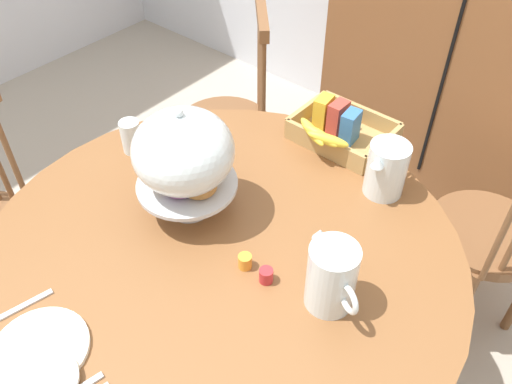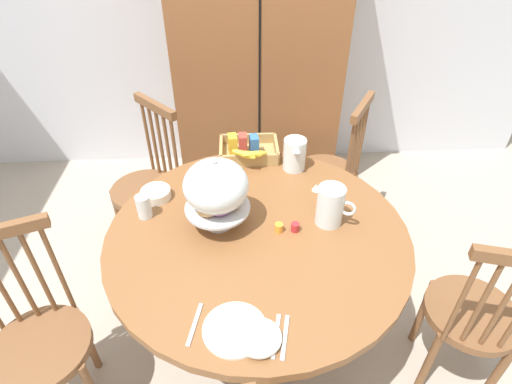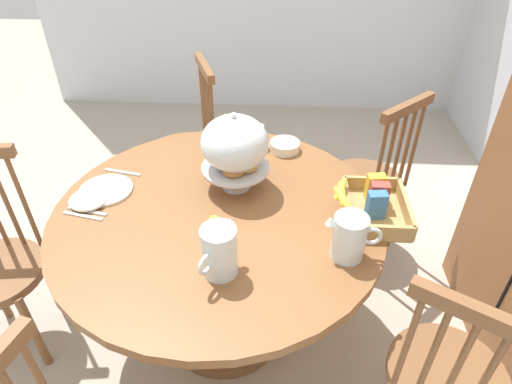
{
  "view_description": "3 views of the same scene",
  "coord_description": "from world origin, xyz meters",
  "px_view_note": "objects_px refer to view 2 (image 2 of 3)",
  "views": [
    {
      "loc": [
        0.74,
        -0.61,
        1.83
      ],
      "look_at": [
        0.06,
        0.19,
        0.84
      ],
      "focal_mm": 37.48,
      "sensor_mm": 36.0,
      "label": 1
    },
    {
      "loc": [
        -0.01,
        -1.26,
        1.96
      ],
      "look_at": [
        0.06,
        0.19,
        0.84
      ],
      "focal_mm": 28.87,
      "sensor_mm": 36.0,
      "label": 2
    },
    {
      "loc": [
        1.39,
        0.26,
        1.84
      ],
      "look_at": [
        0.06,
        0.19,
        0.84
      ],
      "focal_mm": 31.01,
      "sensor_mm": 36.0,
      "label": 3
    }
  ],
  "objects_px": {
    "orange_juice_pitcher": "(294,155)",
    "china_plate_large": "(235,329)",
    "cereal_basket": "(247,150)",
    "cereal_bowl": "(156,194)",
    "windsor_chair_near_window": "(330,174)",
    "windsor_chair_facing_door": "(40,343)",
    "dining_table": "(258,262)",
    "milk_pitcher": "(330,207)",
    "windsor_chair_by_cabinet": "(148,188)",
    "drinking_glass": "(144,206)",
    "windsor_chair_host_seat": "(473,317)",
    "china_plate_small": "(259,337)",
    "wooden_armoire": "(257,57)",
    "pastry_stand_with_dome": "(216,189)"
  },
  "relations": [
    {
      "from": "dining_table",
      "to": "orange_juice_pitcher",
      "type": "bearing_deg",
      "value": 65.83
    },
    {
      "from": "orange_juice_pitcher",
      "to": "china_plate_small",
      "type": "height_order",
      "value": "orange_juice_pitcher"
    },
    {
      "from": "pastry_stand_with_dome",
      "to": "milk_pitcher",
      "type": "relative_size",
      "value": 1.81
    },
    {
      "from": "windsor_chair_host_seat",
      "to": "cereal_basket",
      "type": "bearing_deg",
      "value": 136.97
    },
    {
      "from": "windsor_chair_facing_door",
      "to": "orange_juice_pitcher",
      "type": "distance_m",
      "value": 1.41
    },
    {
      "from": "china_plate_small",
      "to": "drinking_glass",
      "type": "xyz_separation_m",
      "value": [
        -0.48,
        0.65,
        0.04
      ]
    },
    {
      "from": "milk_pitcher",
      "to": "cereal_bowl",
      "type": "height_order",
      "value": "milk_pitcher"
    },
    {
      "from": "windsor_chair_by_cabinet",
      "to": "cereal_basket",
      "type": "distance_m",
      "value": 0.7
    },
    {
      "from": "dining_table",
      "to": "china_plate_large",
      "type": "xyz_separation_m",
      "value": [
        -0.1,
        -0.48,
        0.2
      ]
    },
    {
      "from": "cereal_basket",
      "to": "cereal_bowl",
      "type": "distance_m",
      "value": 0.56
    },
    {
      "from": "windsor_chair_by_cabinet",
      "to": "wooden_armoire",
      "type": "bearing_deg",
      "value": 46.68
    },
    {
      "from": "cereal_bowl",
      "to": "china_plate_small",
      "type": "bearing_deg",
      "value": -60.38
    },
    {
      "from": "drinking_glass",
      "to": "cereal_basket",
      "type": "bearing_deg",
      "value": 44.62
    },
    {
      "from": "drinking_glass",
      "to": "pastry_stand_with_dome",
      "type": "bearing_deg",
      "value": -12.28
    },
    {
      "from": "china_plate_large",
      "to": "drinking_glass",
      "type": "relative_size",
      "value": 2.0
    },
    {
      "from": "china_plate_large",
      "to": "cereal_bowl",
      "type": "height_order",
      "value": "cereal_bowl"
    },
    {
      "from": "windsor_chair_near_window",
      "to": "orange_juice_pitcher",
      "type": "distance_m",
      "value": 0.57
    },
    {
      "from": "wooden_armoire",
      "to": "china_plate_small",
      "type": "distance_m",
      "value": 2.0
    },
    {
      "from": "cereal_bowl",
      "to": "drinking_glass",
      "type": "relative_size",
      "value": 1.27
    },
    {
      "from": "cereal_basket",
      "to": "china_plate_large",
      "type": "height_order",
      "value": "cereal_basket"
    },
    {
      "from": "windsor_chair_near_window",
      "to": "pastry_stand_with_dome",
      "type": "height_order",
      "value": "pastry_stand_with_dome"
    },
    {
      "from": "wooden_armoire",
      "to": "china_plate_small",
      "type": "relative_size",
      "value": 13.07
    },
    {
      "from": "windsor_chair_near_window",
      "to": "cereal_bowl",
      "type": "distance_m",
      "value": 1.16
    },
    {
      "from": "windsor_chair_host_seat",
      "to": "drinking_glass",
      "type": "bearing_deg",
      "value": 163.96
    },
    {
      "from": "dining_table",
      "to": "cereal_bowl",
      "type": "bearing_deg",
      "value": 151.0
    },
    {
      "from": "cereal_basket",
      "to": "china_plate_large",
      "type": "xyz_separation_m",
      "value": [
        -0.08,
        -1.08,
        -0.04
      ]
    },
    {
      "from": "windsor_chair_near_window",
      "to": "windsor_chair_facing_door",
      "type": "relative_size",
      "value": 1.0
    },
    {
      "from": "windsor_chair_host_seat",
      "to": "orange_juice_pitcher",
      "type": "xyz_separation_m",
      "value": [
        -0.7,
        0.76,
        0.36
      ]
    },
    {
      "from": "pastry_stand_with_dome",
      "to": "windsor_chair_by_cabinet",
      "type": "bearing_deg",
      "value": 124.64
    },
    {
      "from": "orange_juice_pitcher",
      "to": "drinking_glass",
      "type": "height_order",
      "value": "orange_juice_pitcher"
    },
    {
      "from": "china_plate_small",
      "to": "milk_pitcher",
      "type": "bearing_deg",
      "value": 59.37
    },
    {
      "from": "dining_table",
      "to": "milk_pitcher",
      "type": "distance_m",
      "value": 0.42
    },
    {
      "from": "windsor_chair_facing_door",
      "to": "windsor_chair_host_seat",
      "type": "bearing_deg",
      "value": 0.99
    },
    {
      "from": "china_plate_small",
      "to": "china_plate_large",
      "type": "bearing_deg",
      "value": 152.35
    },
    {
      "from": "drinking_glass",
      "to": "windsor_chair_by_cabinet",
      "type": "bearing_deg",
      "value": 102.12
    },
    {
      "from": "windsor_chair_near_window",
      "to": "windsor_chair_facing_door",
      "type": "distance_m",
      "value": 1.8
    },
    {
      "from": "orange_juice_pitcher",
      "to": "cereal_bowl",
      "type": "relative_size",
      "value": 1.41
    },
    {
      "from": "milk_pitcher",
      "to": "cereal_bowl",
      "type": "xyz_separation_m",
      "value": [
        -0.78,
        0.21,
        -0.06
      ]
    },
    {
      "from": "wooden_armoire",
      "to": "drinking_glass",
      "type": "bearing_deg",
      "value": -113.29
    },
    {
      "from": "pastry_stand_with_dome",
      "to": "china_plate_small",
      "type": "distance_m",
      "value": 0.62
    },
    {
      "from": "cereal_basket",
      "to": "drinking_glass",
      "type": "xyz_separation_m",
      "value": [
        -0.47,
        -0.47,
        0.01
      ]
    },
    {
      "from": "pastry_stand_with_dome",
      "to": "china_plate_large",
      "type": "height_order",
      "value": "pastry_stand_with_dome"
    },
    {
      "from": "orange_juice_pitcher",
      "to": "china_plate_small",
      "type": "relative_size",
      "value": 1.32
    },
    {
      "from": "windsor_chair_by_cabinet",
      "to": "china_plate_large",
      "type": "distance_m",
      "value": 1.34
    },
    {
      "from": "windsor_chair_by_cabinet",
      "to": "drinking_glass",
      "type": "xyz_separation_m",
      "value": [
        0.13,
        -0.59,
        0.34
      ]
    },
    {
      "from": "dining_table",
      "to": "milk_pitcher",
      "type": "xyz_separation_m",
      "value": [
        0.32,
        0.05,
        0.28
      ]
    },
    {
      "from": "windsor_chair_host_seat",
      "to": "orange_juice_pitcher",
      "type": "relative_size",
      "value": 4.93
    },
    {
      "from": "orange_juice_pitcher",
      "to": "china_plate_large",
      "type": "height_order",
      "value": "orange_juice_pitcher"
    },
    {
      "from": "wooden_armoire",
      "to": "cereal_basket",
      "type": "distance_m",
      "value": 0.89
    },
    {
      "from": "pastry_stand_with_dome",
      "to": "cereal_bowl",
      "type": "xyz_separation_m",
      "value": [
        -0.3,
        0.2,
        -0.17
      ]
    }
  ]
}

